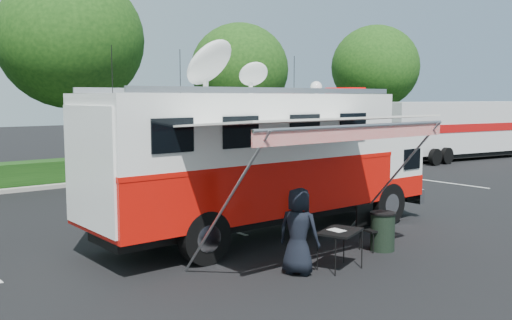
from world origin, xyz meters
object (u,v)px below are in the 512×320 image
at_px(semi_trailer, 457,129).
at_px(command_truck, 266,158).
at_px(trash_bin, 383,231).
at_px(folding_table, 340,233).

bearing_deg(semi_trailer, command_truck, -160.94).
xyz_separation_m(command_truck, trash_bin, (1.16, -2.83, -1.54)).
bearing_deg(trash_bin, folding_table, -168.31).
bearing_deg(semi_trailer, folding_table, -153.90).
distance_m(command_truck, semi_trailer, 21.08).
relative_size(command_truck, folding_table, 8.41).
distance_m(folding_table, trash_bin, 1.93).
xyz_separation_m(trash_bin, semi_trailer, (18.75, 9.72, 1.27)).
bearing_deg(folding_table, semi_trailer, 26.10).
distance_m(folding_table, semi_trailer, 22.98).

